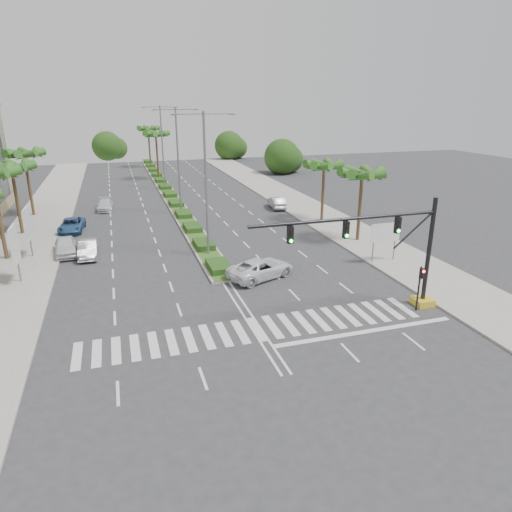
{
  "coord_description": "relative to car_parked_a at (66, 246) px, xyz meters",
  "views": [
    {
      "loc": [
        -7.2,
        -22.97,
        12.93
      ],
      "look_at": [
        1.34,
        4.41,
        3.0
      ],
      "focal_mm": 32.0,
      "sensor_mm": 36.0,
      "label": 1
    }
  ],
  "objects": [
    {
      "name": "palm_median_b",
      "position": [
        11.8,
        52.05,
        6.4
      ],
      "size": [
        4.57,
        4.68,
        8.05
      ],
      "color": "brown",
      "rests_on": "ground"
    },
    {
      "name": "car_parked_c",
      "position": [
        0.0,
        7.72,
        -0.1
      ],
      "size": [
        2.64,
        4.98,
        1.33
      ],
      "primitive_type": "imported",
      "rotation": [
        0.0,
        0.0,
        -0.09
      ],
      "color": "#2D568B",
      "rests_on": "ground"
    },
    {
      "name": "palm_right_far",
      "position": [
        26.3,
        4.05,
        5.14
      ],
      "size": [
        4.57,
        4.68,
        6.75
      ],
      "color": "brown",
      "rests_on": "ground"
    },
    {
      "name": "palm_right_near",
      "position": [
        26.3,
        -3.95,
        5.44
      ],
      "size": [
        4.57,
        4.68,
        7.05
      ],
      "color": "brown",
      "rests_on": "ground"
    },
    {
      "name": "direction_sign",
      "position": [
        25.3,
        -9.96,
        1.68
      ],
      "size": [
        2.7,
        0.11,
        3.4
      ],
      "color": "slate",
      "rests_on": "ground"
    },
    {
      "name": "footpath_right",
      "position": [
        27.0,
        2.05,
        -0.69
      ],
      "size": [
        6.0,
        120.0,
        0.15
      ],
      "primitive_type": "cube",
      "color": "gray",
      "rests_on": "ground"
    },
    {
      "name": "pedestrian_signal",
      "position": [
        22.4,
        -18.63,
        1.27
      ],
      "size": [
        0.28,
        0.36,
        3.0
      ],
      "color": "black",
      "rests_on": "ground"
    },
    {
      "name": "car_crossing",
      "position": [
        14.57,
        -10.19,
        -0.02
      ],
      "size": [
        5.91,
        4.32,
        1.49
      ],
      "primitive_type": "imported",
      "rotation": [
        0.0,
        0.0,
        1.96
      ],
      "color": "white",
      "rests_on": "ground"
    },
    {
      "name": "car_parked_b",
      "position": [
        1.88,
        -1.08,
        -0.05
      ],
      "size": [
        1.53,
        4.35,
        1.43
      ],
      "primitive_type": "imported",
      "rotation": [
        0.0,
        0.0,
        -0.0
      ],
      "color": "#AEADB2",
      "rests_on": "ground"
    },
    {
      "name": "median_grass",
      "position": [
        11.8,
        27.05,
        -0.55
      ],
      "size": [
        1.8,
        75.0,
        0.04
      ],
      "primitive_type": "cube",
      "color": "#365B1F",
      "rests_on": "median"
    },
    {
      "name": "streetlight_mid",
      "position": [
        11.8,
        12.05,
        6.04
      ],
      "size": [
        5.1,
        0.25,
        12.0
      ],
      "color": "slate",
      "rests_on": "ground"
    },
    {
      "name": "streetlight_near",
      "position": [
        11.8,
        -3.95,
        6.04
      ],
      "size": [
        5.1,
        0.25,
        12.0
      ],
      "color": "slate",
      "rests_on": "ground"
    },
    {
      "name": "billboard_far",
      "position": [
        -2.7,
        0.05,
        2.19
      ],
      "size": [
        0.18,
        2.1,
        4.35
      ],
      "color": "slate",
      "rests_on": "ground"
    },
    {
      "name": "footpath_left",
      "position": [
        -3.4,
        2.05,
        -0.69
      ],
      "size": [
        6.0,
        120.0,
        0.15
      ],
      "primitive_type": "cube",
      "color": "gray",
      "rests_on": "ground"
    },
    {
      "name": "palm_left_end",
      "position": [
        -4.7,
        16.05,
        6.11
      ],
      "size": [
        4.57,
        4.68,
        7.75
      ],
      "color": "brown",
      "rests_on": "ground"
    },
    {
      "name": "palm_left_far",
      "position": [
        -4.7,
        8.05,
        5.73
      ],
      "size": [
        4.57,
        4.68,
        7.35
      ],
      "color": "brown",
      "rests_on": "ground"
    },
    {
      "name": "car_parked_a",
      "position": [
        0.0,
        0.0,
        0.0
      ],
      "size": [
        2.24,
        4.67,
        1.54
      ],
      "primitive_type": "imported",
      "rotation": [
        0.0,
        0.0,
        0.1
      ],
      "color": "silver",
      "rests_on": "ground"
    },
    {
      "name": "ground",
      "position": [
        11.8,
        -17.95,
        -0.77
      ],
      "size": [
        160.0,
        160.0,
        0.0
      ],
      "primitive_type": "plane",
      "color": "#333335",
      "rests_on": "ground"
    },
    {
      "name": "billboard_near",
      "position": [
        -2.7,
        -5.95,
        2.19
      ],
      "size": [
        0.18,
        2.1,
        4.35
      ],
      "color": "slate",
      "rests_on": "ground"
    },
    {
      "name": "streetlight_far",
      "position": [
        11.8,
        28.05,
        6.04
      ],
      "size": [
        5.1,
        0.25,
        12.0
      ],
      "color": "slate",
      "rests_on": "ground"
    },
    {
      "name": "signal_gantry",
      "position": [
        21.07,
        -17.95,
        2.69
      ],
      "size": [
        12.6,
        1.2,
        7.2
      ],
      "color": "gold",
      "rests_on": "ground"
    },
    {
      "name": "palm_median_a",
      "position": [
        11.8,
        37.05,
        6.4
      ],
      "size": [
        4.57,
        4.68,
        8.05
      ],
      "color": "brown",
      "rests_on": "ground"
    },
    {
      "name": "median",
      "position": [
        11.8,
        27.05,
        -0.67
      ],
      "size": [
        2.2,
        75.0,
        0.2
      ],
      "primitive_type": "cube",
      "color": "gray",
      "rests_on": "ground"
    },
    {
      "name": "car_right",
      "position": [
        23.6,
        11.36,
        -0.05
      ],
      "size": [
        2.0,
        4.51,
        1.44
      ],
      "primitive_type": "imported",
      "rotation": [
        0.0,
        0.0,
        3.03
      ],
      "color": "#A8A8AD",
      "rests_on": "ground"
    },
    {
      "name": "car_parked_d",
      "position": [
        3.23,
        16.69,
        -0.13
      ],
      "size": [
        1.97,
        4.48,
        1.28
      ],
      "primitive_type": "imported",
      "rotation": [
        0.0,
        0.0,
        -0.04
      ],
      "color": "silver",
      "rests_on": "ground"
    }
  ]
}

